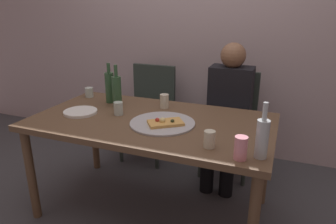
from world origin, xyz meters
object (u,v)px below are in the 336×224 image
at_px(beer_bottle, 262,138).
at_px(wine_glass, 164,101).
at_px(pizza_tray, 162,123).
at_px(chair_right, 230,116).
at_px(dining_table, 151,129).
at_px(short_glass, 89,92).
at_px(tumbler_near, 210,139).
at_px(wine_bottle, 110,87).
at_px(tumbler_far, 118,109).
at_px(water_bottle, 117,90).
at_px(soda_can, 241,148).
at_px(guest_in_sweater, 228,107).
at_px(pizza_slice_last, 165,122).
at_px(chair_left, 150,106).
at_px(plate_stack, 80,112).

xyz_separation_m(beer_bottle, wine_glass, (-0.75, 0.56, -0.06)).
xyz_separation_m(pizza_tray, chair_right, (0.29, 0.90, -0.22)).
distance_m(dining_table, beer_bottle, 0.82).
distance_m(wine_glass, short_glass, 0.70).
distance_m(dining_table, tumbler_near, 0.56).
distance_m(wine_bottle, tumbler_far, 0.33).
distance_m(wine_bottle, water_bottle, 0.12).
height_order(pizza_tray, soda_can, soda_can).
distance_m(chair_right, guest_in_sweater, 0.20).
bearing_deg(wine_bottle, water_bottle, -31.77).
height_order(beer_bottle, soda_can, beer_bottle).
relative_size(pizza_slice_last, water_bottle, 0.80).
relative_size(tumbler_near, chair_left, 0.10).
height_order(wine_bottle, beer_bottle, wine_bottle).
height_order(tumbler_near, guest_in_sweater, guest_in_sweater).
relative_size(tumbler_near, tumbler_far, 1.02).
relative_size(dining_table, wine_glass, 15.55).
distance_m(tumbler_far, chair_right, 1.10).
relative_size(pizza_tray, soda_can, 3.50).
bearing_deg(wine_glass, short_glass, 177.04).
bearing_deg(soda_can, chair_right, 102.14).
bearing_deg(tumbler_near, guest_in_sweater, 94.71).
relative_size(chair_left, guest_in_sweater, 0.77).
height_order(dining_table, wine_glass, wine_glass).
xyz_separation_m(wine_bottle, tumbler_near, (0.94, -0.51, -0.08)).
bearing_deg(tumbler_near, tumbler_far, 159.28).
distance_m(wine_bottle, guest_in_sweater, 0.99).
relative_size(plate_stack, guest_in_sweater, 0.20).
relative_size(beer_bottle, tumbler_near, 3.11).
distance_m(tumbler_near, plate_stack, 1.02).
xyz_separation_m(water_bottle, short_glass, (-0.34, 0.12, -0.08)).
height_order(pizza_tray, tumbler_near, tumbler_near).
relative_size(pizza_slice_last, chair_right, 0.28).
bearing_deg(plate_stack, wine_glass, 33.12).
bearing_deg(pizza_slice_last, guest_in_sweater, 71.39).
xyz_separation_m(tumbler_near, plate_stack, (-1.00, 0.21, -0.04)).
height_order(plate_stack, guest_in_sweater, guest_in_sweater).
height_order(water_bottle, wine_glass, water_bottle).
relative_size(tumbler_far, guest_in_sweater, 0.08).
relative_size(pizza_slice_last, guest_in_sweater, 0.22).
relative_size(wine_bottle, tumbler_far, 3.40).
distance_m(beer_bottle, chair_right, 1.24).
bearing_deg(pizza_tray, dining_table, 152.81).
height_order(tumbler_far, wine_glass, wine_glass).
relative_size(water_bottle, plate_stack, 1.34).
relative_size(tumbler_far, wine_glass, 0.89).
height_order(water_bottle, soda_can, water_bottle).
xyz_separation_m(beer_bottle, plate_stack, (-1.27, 0.23, -0.10)).
height_order(pizza_tray, wine_glass, wine_glass).
bearing_deg(water_bottle, pizza_tray, -25.90).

